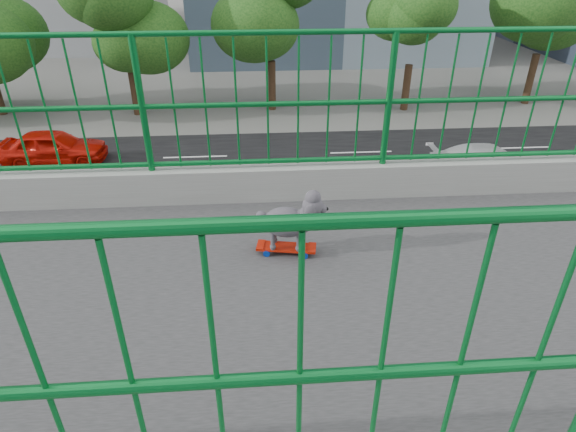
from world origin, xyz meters
The scene contains 9 objects.
road centered at (-13.00, 0.00, 0.01)m, with size 18.00×90.00×0.02m, color black.
street_trees centered at (-26.03, 1.06, 4.72)m, with size 5.30×60.40×7.26m.
skateboard centered at (-0.51, 3.09, 7.04)m, with size 0.20×0.45×0.06m.
poodle centered at (-0.50, 3.12, 7.28)m, with size 0.26×0.51×0.42m.
car_1 centered at (-9.20, 0.74, 0.69)m, with size 1.46×4.20×1.38m, color silver.
car_3 centered at (-15.60, 12.79, 0.75)m, with size 2.11×5.20×1.51m, color silver.
car_4 centered at (-18.80, -6.31, 0.78)m, with size 1.84×4.58×1.56m, color red.
car_5 centered at (-6.00, 1.72, 0.74)m, with size 1.58×4.52×1.49m, color silver.
car_7 centered at (-12.40, 0.81, 0.71)m, with size 1.99×4.90×1.42m, color silver.
Camera 1 is at (2.41, 2.89, 9.01)m, focal length 29.90 mm.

